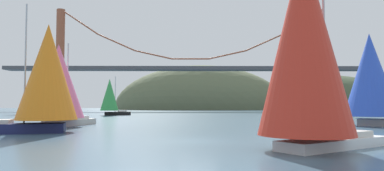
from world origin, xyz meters
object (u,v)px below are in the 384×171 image
at_px(sailboat_blue_spinnaker, 371,77).
at_px(sailboat_green_sail, 110,96).
at_px(sailboat_teal_sail, 66,96).
at_px(sailboat_pink_spinnaker, 59,83).
at_px(sailboat_scarlet_sail, 305,43).
at_px(sailboat_orange_sail, 45,76).

relative_size(sailboat_blue_spinnaker, sailboat_green_sail, 1.42).
bearing_deg(sailboat_teal_sail, sailboat_green_sail, -21.59).
relative_size(sailboat_pink_spinnaker, sailboat_blue_spinnaker, 0.81).
xyz_separation_m(sailboat_scarlet_sail, sailboat_green_sail, (-23.36, 57.41, -1.56)).
height_order(sailboat_scarlet_sail, sailboat_blue_spinnaker, sailboat_blue_spinnaker).
distance_m(sailboat_scarlet_sail, sailboat_orange_sail, 22.69).
relative_size(sailboat_scarlet_sail, sailboat_orange_sail, 1.02).
height_order(sailboat_scarlet_sail, sailboat_orange_sail, sailboat_scarlet_sail).
distance_m(sailboat_blue_spinnaker, sailboat_orange_sail, 34.84).
xyz_separation_m(sailboat_scarlet_sail, sailboat_pink_spinnaker, (-20.44, 19.47, -1.02)).
bearing_deg(sailboat_green_sail, sailboat_scarlet_sail, -67.86).
xyz_separation_m(sailboat_teal_sail, sailboat_scarlet_sail, (34.47, -61.81, 1.57)).
distance_m(sailboat_blue_spinnaker, sailboat_green_sail, 52.56).
distance_m(sailboat_teal_sail, sailboat_blue_spinnaker, 63.79).
height_order(sailboat_pink_spinnaker, sailboat_blue_spinnaker, sailboat_blue_spinnaker).
bearing_deg(sailboat_teal_sail, sailboat_pink_spinnaker, -71.67).
height_order(sailboat_scarlet_sail, sailboat_pink_spinnaker, sailboat_scarlet_sail).
height_order(sailboat_teal_sail, sailboat_scarlet_sail, sailboat_scarlet_sail).
height_order(sailboat_blue_spinnaker, sailboat_orange_sail, sailboat_blue_spinnaker).
bearing_deg(sailboat_blue_spinnaker, sailboat_teal_sail, 140.40).
bearing_deg(sailboat_teal_sail, sailboat_blue_spinnaker, -39.60).
bearing_deg(sailboat_teal_sail, sailboat_orange_sail, -72.66).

